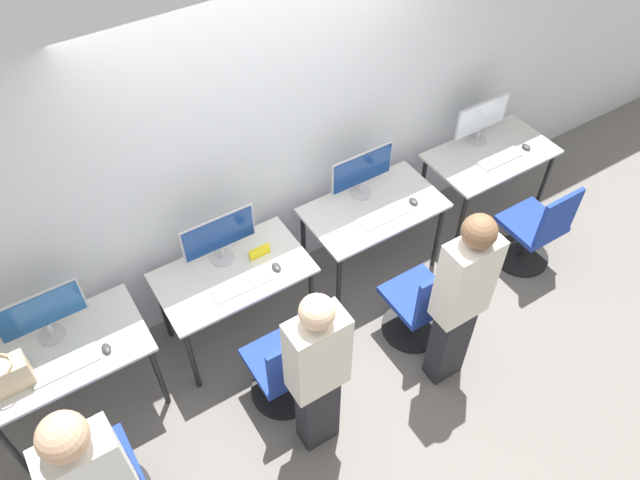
{
  "coord_description": "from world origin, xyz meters",
  "views": [
    {
      "loc": [
        -1.59,
        -2.4,
        4.15
      ],
      "look_at": [
        0.0,
        0.13,
        0.88
      ],
      "focal_mm": 35.0,
      "sensor_mm": 36.0,
      "label": 1
    }
  ],
  "objects": [
    {
      "name": "ground_plane",
      "position": [
        0.0,
        0.0,
        0.0
      ],
      "size": [
        20.0,
        20.0,
        0.0
      ],
      "primitive_type": "plane",
      "color": "slate"
    },
    {
      "name": "wall_back",
      "position": [
        0.0,
        0.75,
        1.4
      ],
      "size": [
        12.0,
        0.05,
        2.8
      ],
      "color": "silver",
      "rests_on": "ground_plane"
    },
    {
      "name": "desk_far_left",
      "position": [
        -1.85,
        0.31,
        0.64
      ],
      "size": [
        1.09,
        0.63,
        0.73
      ],
      "color": "silver",
      "rests_on": "ground_plane"
    },
    {
      "name": "monitor_far_left",
      "position": [
        -1.85,
        0.46,
        0.96
      ],
      "size": [
        0.55,
        0.17,
        0.41
      ],
      "color": "#B2B2B7",
      "rests_on": "desk_far_left"
    },
    {
      "name": "keyboard_far_left",
      "position": [
        -1.85,
        0.18,
        0.74
      ],
      "size": [
        0.42,
        0.14,
        0.02
      ],
      "color": "silver",
      "rests_on": "desk_far_left"
    },
    {
      "name": "mouse_far_left",
      "position": [
        -1.59,
        0.16,
        0.75
      ],
      "size": [
        0.06,
        0.09,
        0.03
      ],
      "color": "#333333",
      "rests_on": "desk_far_left"
    },
    {
      "name": "desk_left",
      "position": [
        -0.62,
        0.31,
        0.64
      ],
      "size": [
        1.09,
        0.63,
        0.73
      ],
      "color": "silver",
      "rests_on": "ground_plane"
    },
    {
      "name": "monitor_left",
      "position": [
        -0.62,
        0.47,
        0.96
      ],
      "size": [
        0.55,
        0.17,
        0.41
      ],
      "color": "#B2B2B7",
      "rests_on": "desk_left"
    },
    {
      "name": "keyboard_left",
      "position": [
        -0.62,
        0.17,
        0.74
      ],
      "size": [
        0.42,
        0.14,
        0.02
      ],
      "color": "silver",
      "rests_on": "desk_left"
    },
    {
      "name": "mouse_left",
      "position": [
        -0.34,
        0.17,
        0.75
      ],
      "size": [
        0.06,
        0.09,
        0.03
      ],
      "color": "#333333",
      "rests_on": "desk_left"
    },
    {
      "name": "office_chair_left",
      "position": [
        -0.6,
        -0.38,
        0.36
      ],
      "size": [
        0.48,
        0.48,
        0.89
      ],
      "color": "black",
      "rests_on": "ground_plane"
    },
    {
      "name": "person_left",
      "position": [
        -0.57,
        -0.74,
        0.84
      ],
      "size": [
        0.36,
        0.2,
        1.56
      ],
      "color": "#232328",
      "rests_on": "ground_plane"
    },
    {
      "name": "desk_right",
      "position": [
        0.62,
        0.31,
        0.64
      ],
      "size": [
        1.09,
        0.63,
        0.73
      ],
      "color": "silver",
      "rests_on": "ground_plane"
    },
    {
      "name": "monitor_right",
      "position": [
        0.62,
        0.5,
        0.96
      ],
      "size": [
        0.55,
        0.17,
        0.41
      ],
      "color": "#B2B2B7",
      "rests_on": "desk_right"
    },
    {
      "name": "keyboard_right",
      "position": [
        0.62,
        0.18,
        0.74
      ],
      "size": [
        0.42,
        0.14,
        0.02
      ],
      "color": "silver",
      "rests_on": "desk_right"
    },
    {
      "name": "mouse_right",
      "position": [
        0.91,
        0.19,
        0.75
      ],
      "size": [
        0.06,
        0.09,
        0.03
      ],
      "color": "#333333",
      "rests_on": "desk_right"
    },
    {
      "name": "office_chair_right",
      "position": [
        0.54,
        -0.44,
        0.36
      ],
      "size": [
        0.48,
        0.48,
        0.89
      ],
      "color": "black",
      "rests_on": "ground_plane"
    },
    {
      "name": "person_right",
      "position": [
        0.5,
        -0.81,
        0.9
      ],
      "size": [
        0.36,
        0.22,
        1.64
      ],
      "color": "#232328",
      "rests_on": "ground_plane"
    },
    {
      "name": "desk_far_right",
      "position": [
        1.85,
        0.31,
        0.64
      ],
      "size": [
        1.09,
        0.63,
        0.73
      ],
      "color": "silver",
      "rests_on": "ground_plane"
    },
    {
      "name": "monitor_far_right",
      "position": [
        1.85,
        0.51,
        0.96
      ],
      "size": [
        0.55,
        0.17,
        0.41
      ],
      "color": "#B2B2B7",
      "rests_on": "desk_far_right"
    },
    {
      "name": "keyboard_far_right",
      "position": [
        1.85,
        0.22,
        0.74
      ],
      "size": [
        0.42,
        0.14,
        0.02
      ],
      "color": "silver",
      "rests_on": "desk_far_right"
    },
    {
      "name": "mouse_far_right",
      "position": [
        2.14,
        0.2,
        0.75
      ],
      "size": [
        0.06,
        0.09,
        0.03
      ],
      "color": "#333333",
      "rests_on": "desk_far_right"
    },
    {
      "name": "office_chair_far_right",
      "position": [
        1.81,
        -0.35,
        0.36
      ],
      "size": [
        0.48,
        0.48,
        0.89
      ],
      "color": "black",
      "rests_on": "ground_plane"
    },
    {
      "name": "handbag",
      "position": [
        -2.18,
        0.22,
        0.85
      ],
      "size": [
        0.3,
        0.18,
        0.25
      ],
      "color": "tan",
      "rests_on": "desk_far_left"
    },
    {
      "name": "placard_left",
      "position": [
        -0.38,
        0.35,
        0.77
      ],
      "size": [
        0.16,
        0.03,
        0.08
      ],
      "color": "yellow",
      "rests_on": "desk_left"
    }
  ]
}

